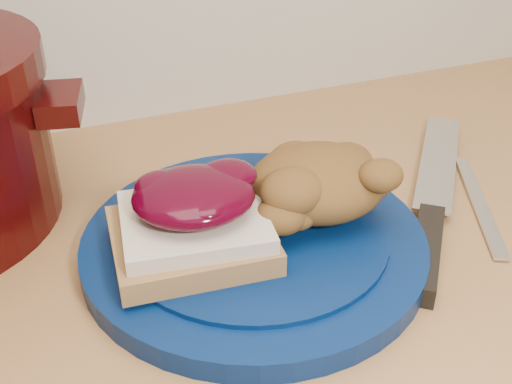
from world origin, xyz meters
name	(u,v)px	position (x,y,z in m)	size (l,w,h in m)	color
plate	(254,244)	(0.03, 1.49, 0.91)	(0.30, 0.30, 0.02)	#051B48
sandwich	(193,219)	(-0.03, 1.49, 0.95)	(0.14, 0.12, 0.06)	olive
stuffing_mound	(318,182)	(0.09, 1.50, 0.95)	(0.12, 0.11, 0.06)	brown
chef_knife	(430,223)	(0.19, 1.46, 0.91)	(0.23, 0.28, 0.02)	black
butter_knife	(479,203)	(0.26, 1.48, 0.90)	(0.18, 0.01, 0.00)	silver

